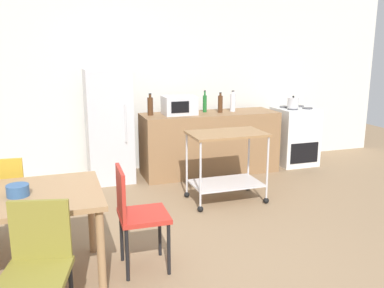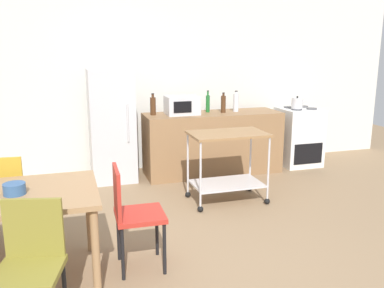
{
  "view_description": "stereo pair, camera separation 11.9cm",
  "coord_description": "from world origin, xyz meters",
  "px_view_note": "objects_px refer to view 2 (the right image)",
  "views": [
    {
      "loc": [
        -1.26,
        -2.99,
        1.83
      ],
      "look_at": [
        0.15,
        1.2,
        0.8
      ],
      "focal_mm": 38.9,
      "sensor_mm": 36.0,
      "label": 1
    },
    {
      "loc": [
        -1.15,
        -3.03,
        1.83
      ],
      "look_at": [
        0.15,
        1.2,
        0.8
      ],
      "focal_mm": 38.9,
      "sensor_mm": 36.0,
      "label": 2
    }
  ],
  "objects_px": {
    "stove_oven": "(298,137)",
    "kitchen_cart": "(227,155)",
    "chair_mustard": "(5,194)",
    "bottle_soy_sauce": "(236,102)",
    "refrigerator": "(112,126)",
    "kettle": "(297,103)",
    "bottle_sesame_oil": "(208,103)",
    "fruit_bowl": "(14,189)",
    "chair_red": "(132,210)",
    "microwave": "(182,105)",
    "chair_olive": "(30,261)",
    "bottle_hot_sauce": "(153,106)",
    "bottle_vinegar": "(223,104)"
  },
  "relations": [
    {
      "from": "chair_mustard",
      "to": "bottle_vinegar",
      "type": "relative_size",
      "value": 3.05
    },
    {
      "from": "refrigerator",
      "to": "kettle",
      "type": "bearing_deg",
      "value": -3.7
    },
    {
      "from": "fruit_bowl",
      "to": "kettle",
      "type": "bearing_deg",
      "value": 31.48
    },
    {
      "from": "chair_olive",
      "to": "chair_mustard",
      "type": "relative_size",
      "value": 1.0
    },
    {
      "from": "stove_oven",
      "to": "kitchen_cart",
      "type": "bearing_deg",
      "value": -144.86
    },
    {
      "from": "bottle_soy_sauce",
      "to": "chair_olive",
      "type": "bearing_deg",
      "value": -131.23
    },
    {
      "from": "bottle_sesame_oil",
      "to": "fruit_bowl",
      "type": "distance_m",
      "value": 3.47
    },
    {
      "from": "refrigerator",
      "to": "kitchen_cart",
      "type": "xyz_separation_m",
      "value": [
        1.22,
        -1.27,
        -0.2
      ]
    },
    {
      "from": "bottle_vinegar",
      "to": "bottle_soy_sauce",
      "type": "height_order",
      "value": "bottle_soy_sauce"
    },
    {
      "from": "chair_red",
      "to": "kitchen_cart",
      "type": "relative_size",
      "value": 0.98
    },
    {
      "from": "chair_mustard",
      "to": "fruit_bowl",
      "type": "xyz_separation_m",
      "value": [
        0.18,
        -0.73,
        0.27
      ]
    },
    {
      "from": "kitchen_cart",
      "to": "bottle_sesame_oil",
      "type": "xyz_separation_m",
      "value": [
        0.19,
        1.26,
        0.46
      ]
    },
    {
      "from": "bottle_hot_sauce",
      "to": "microwave",
      "type": "relative_size",
      "value": 0.66
    },
    {
      "from": "chair_red",
      "to": "microwave",
      "type": "distance_m",
      "value": 2.7
    },
    {
      "from": "microwave",
      "to": "refrigerator",
      "type": "bearing_deg",
      "value": 174.12
    },
    {
      "from": "kitchen_cart",
      "to": "bottle_vinegar",
      "type": "bearing_deg",
      "value": 71.42
    },
    {
      "from": "chair_mustard",
      "to": "kitchen_cart",
      "type": "distance_m",
      "value": 2.45
    },
    {
      "from": "microwave",
      "to": "kettle",
      "type": "relative_size",
      "value": 1.92
    },
    {
      "from": "chair_mustard",
      "to": "bottle_sesame_oil",
      "type": "bearing_deg",
      "value": -140.86
    },
    {
      "from": "chair_mustard",
      "to": "bottle_hot_sauce",
      "type": "height_order",
      "value": "bottle_hot_sauce"
    },
    {
      "from": "bottle_hot_sauce",
      "to": "bottle_sesame_oil",
      "type": "distance_m",
      "value": 0.82
    },
    {
      "from": "chair_red",
      "to": "bottle_soy_sauce",
      "type": "bearing_deg",
      "value": -36.86
    },
    {
      "from": "microwave",
      "to": "bottle_soy_sauce",
      "type": "height_order",
      "value": "bottle_soy_sauce"
    },
    {
      "from": "chair_mustard",
      "to": "bottle_soy_sauce",
      "type": "height_order",
      "value": "bottle_soy_sauce"
    },
    {
      "from": "chair_red",
      "to": "bottle_soy_sauce",
      "type": "relative_size",
      "value": 2.89
    },
    {
      "from": "microwave",
      "to": "bottle_soy_sauce",
      "type": "relative_size",
      "value": 1.49
    },
    {
      "from": "bottle_sesame_oil",
      "to": "bottle_vinegar",
      "type": "bearing_deg",
      "value": -27.9
    },
    {
      "from": "kitchen_cart",
      "to": "bottle_vinegar",
      "type": "height_order",
      "value": "bottle_vinegar"
    },
    {
      "from": "chair_mustard",
      "to": "kettle",
      "type": "distance_m",
      "value": 4.3
    },
    {
      "from": "stove_oven",
      "to": "bottle_sesame_oil",
      "type": "height_order",
      "value": "bottle_sesame_oil"
    },
    {
      "from": "chair_mustard",
      "to": "bottle_soy_sauce",
      "type": "bearing_deg",
      "value": -145.72
    },
    {
      "from": "bottle_hot_sauce",
      "to": "bottle_vinegar",
      "type": "xyz_separation_m",
      "value": [
        1.02,
        -0.08,
        -0.0
      ]
    },
    {
      "from": "kitchen_cart",
      "to": "bottle_hot_sauce",
      "type": "relative_size",
      "value": 2.98
    },
    {
      "from": "bottle_hot_sauce",
      "to": "microwave",
      "type": "xyz_separation_m",
      "value": [
        0.4,
        -0.07,
        -0.0
      ]
    },
    {
      "from": "microwave",
      "to": "chair_mustard",
      "type": "bearing_deg",
      "value": -142.37
    },
    {
      "from": "bottle_hot_sauce",
      "to": "fruit_bowl",
      "type": "bearing_deg",
      "value": -122.71
    },
    {
      "from": "microwave",
      "to": "bottle_hot_sauce",
      "type": "bearing_deg",
      "value": 170.13
    },
    {
      "from": "bottle_soy_sauce",
      "to": "kettle",
      "type": "height_order",
      "value": "bottle_soy_sauce"
    },
    {
      "from": "microwave",
      "to": "bottle_vinegar",
      "type": "distance_m",
      "value": 0.62
    },
    {
      "from": "chair_olive",
      "to": "bottle_hot_sauce",
      "type": "xyz_separation_m",
      "value": [
        1.45,
        3.12,
        0.51
      ]
    },
    {
      "from": "chair_olive",
      "to": "microwave",
      "type": "distance_m",
      "value": 3.6
    },
    {
      "from": "chair_olive",
      "to": "kettle",
      "type": "height_order",
      "value": "kettle"
    },
    {
      "from": "microwave",
      "to": "kettle",
      "type": "xyz_separation_m",
      "value": [
        1.8,
        -0.08,
        -0.03
      ]
    },
    {
      "from": "chair_mustard",
      "to": "kitchen_cart",
      "type": "bearing_deg",
      "value": -163.32
    },
    {
      "from": "stove_oven",
      "to": "kettle",
      "type": "bearing_deg",
      "value": -140.33
    },
    {
      "from": "stove_oven",
      "to": "bottle_hot_sauce",
      "type": "bearing_deg",
      "value": 178.76
    },
    {
      "from": "chair_mustard",
      "to": "fruit_bowl",
      "type": "height_order",
      "value": "chair_mustard"
    },
    {
      "from": "chair_olive",
      "to": "bottle_soy_sauce",
      "type": "bearing_deg",
      "value": 62.41
    },
    {
      "from": "fruit_bowl",
      "to": "chair_red",
      "type": "bearing_deg",
      "value": -0.7
    },
    {
      "from": "chair_mustard",
      "to": "bottle_soy_sauce",
      "type": "relative_size",
      "value": 2.89
    }
  ]
}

